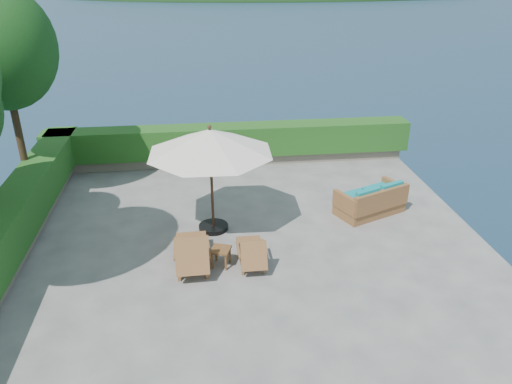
{
  "coord_description": "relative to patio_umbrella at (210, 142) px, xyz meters",
  "views": [
    {
      "loc": [
        -1.08,
        -10.6,
        6.51
      ],
      "look_at": [
        0.3,
        0.8,
        1.1
      ],
      "focal_mm": 35.0,
      "sensor_mm": 36.0,
      "label": 1
    }
  ],
  "objects": [
    {
      "name": "hedge_far",
      "position": [
        0.81,
        4.63,
        -1.58
      ],
      "size": [
        12.4,
        0.9,
        1.0
      ],
      "primitive_type": "cube",
      "color": "#204D16",
      "rests_on": "planter_wall_far"
    },
    {
      "name": "side_table",
      "position": [
        0.1,
        -1.74,
        -2.05
      ],
      "size": [
        0.55,
        0.55,
        0.45
      ],
      "rotation": [
        0.0,
        0.0,
        -0.34
      ],
      "color": "brown",
      "rests_on": "ground"
    },
    {
      "name": "hedge_left",
      "position": [
        -4.79,
        -0.97,
        -1.58
      ],
      "size": [
        0.9,
        12.4,
        1.0
      ],
      "primitive_type": "cube",
      "color": "#204D16",
      "rests_on": "planter_wall_left"
    },
    {
      "name": "planter_wall_left",
      "position": [
        -4.79,
        -0.97,
        -2.25
      ],
      "size": [
        0.6,
        12.0,
        0.36
      ],
      "primitive_type": "cube",
      "color": "gray",
      "rests_on": "ground"
    },
    {
      "name": "wicker_loveseat",
      "position": [
        4.41,
        0.36,
        -2.06
      ],
      "size": [
        2.13,
        1.64,
        0.94
      ],
      "rotation": [
        0.0,
        0.0,
        0.41
      ],
      "color": "brown",
      "rests_on": "ground"
    },
    {
      "name": "ocean",
      "position": [
        0.81,
        -0.97,
        -5.43
      ],
      "size": [
        600.0,
        600.0,
        0.0
      ],
      "primitive_type": "plane",
      "color": "#152B43",
      "rests_on": "ground"
    },
    {
      "name": "lounge_right",
      "position": [
        0.81,
        -1.79,
        -2.08
      ],
      "size": [
        0.66,
        1.43,
        0.83
      ],
      "rotation": [
        0.0,
        0.0,
        0.0
      ],
      "color": "brown",
      "rests_on": "ground"
    },
    {
      "name": "lounge_left",
      "position": [
        -0.56,
        -1.74,
        -2.0
      ],
      "size": [
        0.84,
        1.8,
        1.03
      ],
      "rotation": [
        0.0,
        0.0,
        0.03
      ],
      "color": "brown",
      "rests_on": "ground"
    },
    {
      "name": "ground",
      "position": [
        0.81,
        -0.97,
        -2.42
      ],
      "size": [
        12.0,
        12.0,
        0.0
      ],
      "primitive_type": "plane",
      "color": "gray",
      "rests_on": "ground"
    },
    {
      "name": "planter_wall_far",
      "position": [
        0.81,
        4.63,
        -2.25
      ],
      "size": [
        12.0,
        0.6,
        0.36
      ],
      "primitive_type": "cube",
      "color": "gray",
      "rests_on": "ground"
    },
    {
      "name": "foundation",
      "position": [
        0.81,
        -0.97,
        -3.98
      ],
      "size": [
        12.0,
        12.0,
        3.0
      ],
      "primitive_type": "cube",
      "color": "#504A3F",
      "rests_on": "ocean"
    },
    {
      "name": "patio_umbrella",
      "position": [
        0.0,
        0.0,
        0.0
      ],
      "size": [
        4.25,
        4.25,
        2.87
      ],
      "rotation": [
        0.0,
        0.0,
        -0.43
      ],
      "color": "black",
      "rests_on": "ground"
    },
    {
      "name": "tree_far",
      "position": [
        -5.19,
        2.23,
        1.98
      ],
      "size": [
        2.8,
        2.8,
        6.03
      ],
      "color": "#3E2A18",
      "rests_on": "ground"
    }
  ]
}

